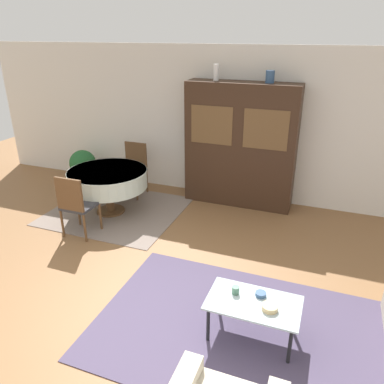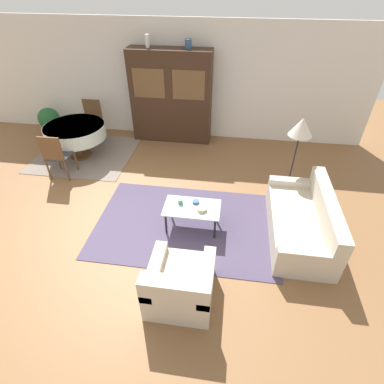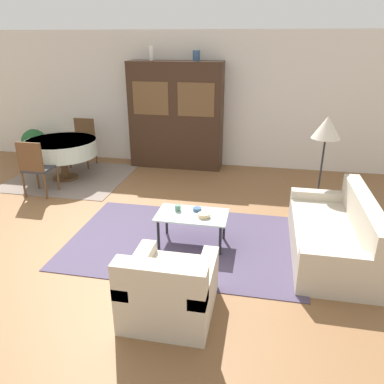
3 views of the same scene
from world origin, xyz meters
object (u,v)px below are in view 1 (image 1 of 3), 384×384
dining_chair_near (76,203)px  vase_tall (216,72)px  display_cabinet (240,146)px  cup (236,290)px  potted_plant (83,165)px  bowl_small (261,294)px  bowl (270,307)px  dining_chair_far (134,166)px  coffee_table (253,306)px  vase_short (270,77)px  dining_table (108,179)px

dining_chair_near → vase_tall: size_ratio=3.72×
display_cabinet → cup: 3.26m
vase_tall → potted_plant: 3.29m
bowl_small → display_cabinet: bearing=108.1°
bowl → potted_plant: size_ratio=0.22×
dining_chair_far → dining_chair_near: bearing=90.0°
coffee_table → bowl_small: (0.05, 0.12, 0.07)m
vase_tall → vase_short: 0.89m
bowl_small → vase_short: 3.59m
dining_chair_near → bowl: dining_chair_near is taller
dining_table → potted_plant: size_ratio=1.88×
dining_table → vase_short: bearing=26.8°
bowl → dining_chair_far: bearing=136.5°
vase_tall → display_cabinet: bearing=-0.1°
coffee_table → bowl: size_ratio=5.92×
dining_chair_near → potted_plant: 2.22m
dining_table → dining_chair_far: dining_chair_far is taller
dining_table → bowl_small: (2.95, -1.87, -0.16)m
display_cabinet → vase_short: size_ratio=11.15×
dining_chair_far → vase_short: vase_short is taller
display_cabinet → dining_chair_near: bearing=-133.2°
coffee_table → dining_chair_near: dining_chair_near is taller
dining_chair_near → potted_plant: bearing=123.4°
coffee_table → dining_chair_far: bearing=135.4°
bowl → vase_tall: vase_tall is taller
display_cabinet → vase_tall: bearing=179.9°
vase_short → potted_plant: vase_short is taller
dining_chair_far → vase_tall: size_ratio=3.72×
dining_table → dining_chair_near: (-0.00, -0.88, -0.06)m
dining_chair_near → bowl_small: dining_chair_near is taller
dining_chair_near → vase_short: vase_short is taller
dining_table → vase_tall: bearing=39.0°
dining_chair_far → vase_tall: (1.48, 0.32, 1.71)m
cup → vase_tall: bearing=111.5°
potted_plant → display_cabinet: bearing=4.2°
coffee_table → dining_chair_near: 3.11m
cup → potted_plant: 4.87m
bowl_small → potted_plant: potted_plant is taller
vase_tall → potted_plant: size_ratio=0.37×
dining_table → cup: bearing=-35.3°
vase_tall → cup: bearing=-68.5°
bowl → potted_plant: 5.24m
dining_table → potted_plant: bearing=141.6°
vase_short → potted_plant: size_ratio=0.27×
dining_chair_far → bowl_small: dining_chair_far is taller
coffee_table → dining_chair_far: (-2.91, 2.86, 0.17)m
vase_short → dining_chair_far: bearing=-172.4°
vase_short → dining_chair_near: bearing=-138.7°
dining_chair_near → bowl: bearing=-20.6°
dining_chair_near → bowl_small: 3.11m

